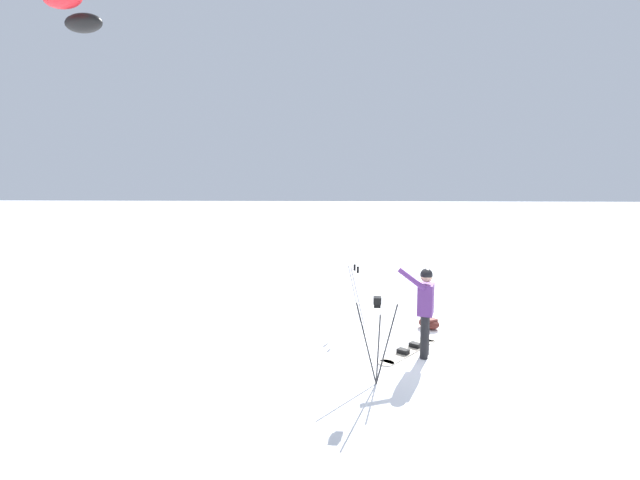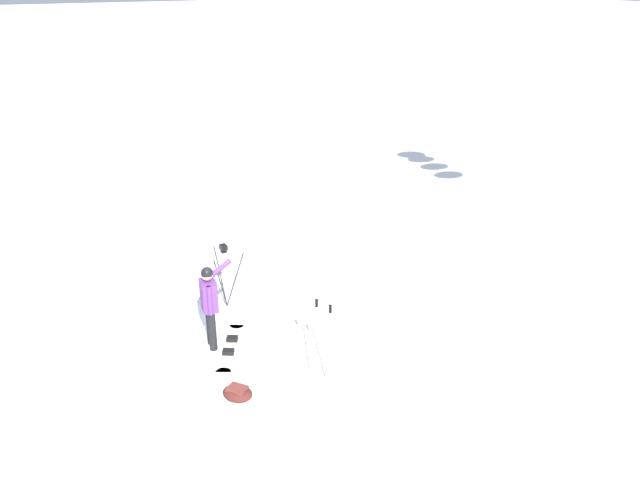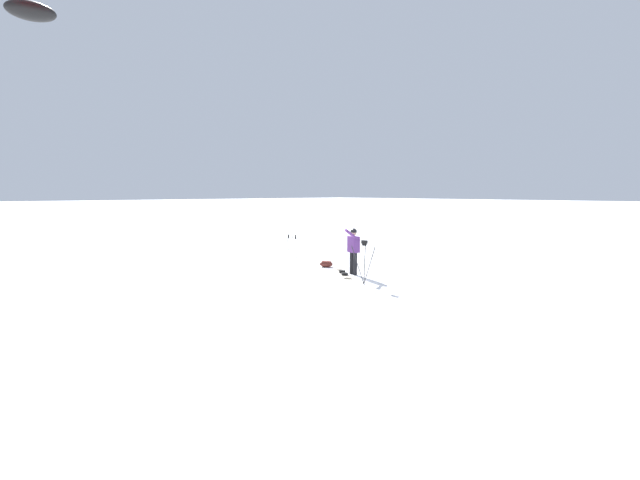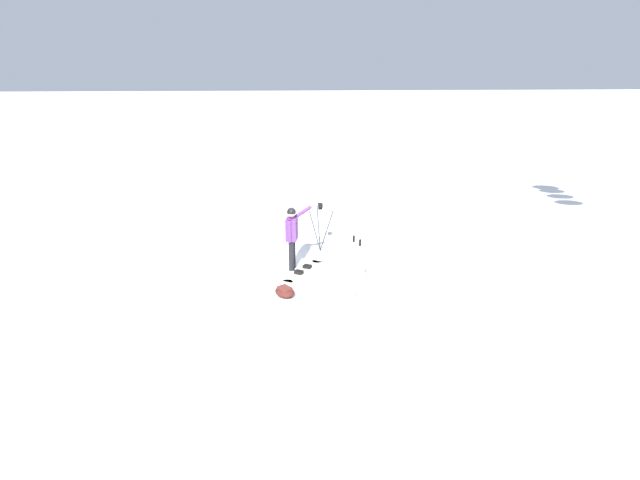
{
  "view_description": "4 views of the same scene",
  "coord_description": "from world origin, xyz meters",
  "px_view_note": "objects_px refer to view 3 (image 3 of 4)",
  "views": [
    {
      "loc": [
        0.72,
        8.07,
        2.92
      ],
      "look_at": [
        1.76,
        -0.37,
        2.0
      ],
      "focal_mm": 24.47,
      "sensor_mm": 36.0,
      "label": 1
    },
    {
      "loc": [
        -3.83,
        -9.07,
        6.31
      ],
      "look_at": [
        1.68,
        -0.35,
        1.94
      ],
      "focal_mm": 35.36,
      "sensor_mm": 36.0,
      "label": 2
    },
    {
      "loc": [
        10.0,
        9.87,
        2.82
      ],
      "look_at": [
        0.82,
        -0.23,
        1.23
      ],
      "focal_mm": 23.01,
      "sensor_mm": 36.0,
      "label": 3
    },
    {
      "loc": [
        -0.95,
        -11.52,
        4.69
      ],
      "look_at": [
        0.43,
        -0.17,
        0.91
      ],
      "focal_mm": 28.11,
      "sensor_mm": 36.0,
      "label": 4
    }
  ],
  "objects_px": {
    "snowboarder": "(353,247)",
    "snowboard": "(343,274)",
    "gear_bag_large": "(326,264)",
    "camera_tripod": "(364,253)",
    "ski_poles": "(292,248)"
  },
  "relations": [
    {
      "from": "snowboard",
      "to": "gear_bag_large",
      "type": "distance_m",
      "value": 1.54
    },
    {
      "from": "gear_bag_large",
      "to": "ski_poles",
      "type": "relative_size",
      "value": 0.48
    },
    {
      "from": "camera_tripod",
      "to": "ski_poles",
      "type": "xyz_separation_m",
      "value": [
        0.44,
        -2.99,
        -0.1
      ]
    },
    {
      "from": "snowboarder",
      "to": "snowboard",
      "type": "relative_size",
      "value": 1.02
    },
    {
      "from": "snowboarder",
      "to": "ski_poles",
      "type": "height_order",
      "value": "snowboarder"
    },
    {
      "from": "snowboard",
      "to": "gear_bag_large",
      "type": "height_order",
      "value": "gear_bag_large"
    },
    {
      "from": "snowboard",
      "to": "ski_poles",
      "type": "height_order",
      "value": "ski_poles"
    },
    {
      "from": "camera_tripod",
      "to": "ski_poles",
      "type": "height_order",
      "value": "camera_tripod"
    },
    {
      "from": "snowboarder",
      "to": "snowboard",
      "type": "distance_m",
      "value": 1.0
    },
    {
      "from": "gear_bag_large",
      "to": "camera_tripod",
      "type": "bearing_deg",
      "value": 68.58
    },
    {
      "from": "snowboard",
      "to": "camera_tripod",
      "type": "distance_m",
      "value": 1.87
    },
    {
      "from": "snowboard",
      "to": "camera_tripod",
      "type": "relative_size",
      "value": 1.16
    },
    {
      "from": "ski_poles",
      "to": "gear_bag_large",
      "type": "bearing_deg",
      "value": 177.53
    },
    {
      "from": "camera_tripod",
      "to": "ski_poles",
      "type": "bearing_deg",
      "value": -81.66
    },
    {
      "from": "ski_poles",
      "to": "snowboard",
      "type": "bearing_deg",
      "value": 124.87
    }
  ]
}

